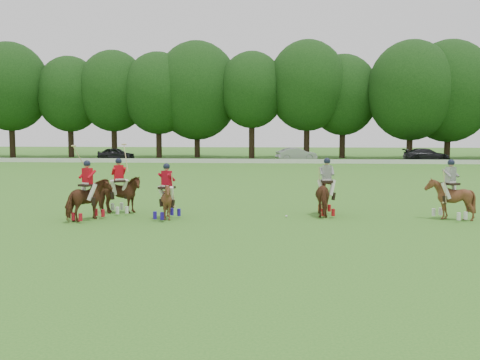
# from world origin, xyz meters

# --- Properties ---
(ground) EXTENTS (180.00, 180.00, 0.00)m
(ground) POSITION_xyz_m (0.00, 0.00, 0.00)
(ground) COLOR #327421
(ground) RESTS_ON ground
(tree_line) EXTENTS (117.98, 14.32, 14.75)m
(tree_line) POSITION_xyz_m (0.26, 48.05, 8.23)
(tree_line) COLOR black
(tree_line) RESTS_ON ground
(boundary_rail) EXTENTS (120.00, 0.10, 0.44)m
(boundary_rail) POSITION_xyz_m (0.00, 38.00, 0.22)
(boundary_rail) COLOR white
(boundary_rail) RESTS_ON ground
(car_left) EXTENTS (4.35, 2.23, 1.42)m
(car_left) POSITION_xyz_m (-15.22, 42.50, 0.71)
(car_left) COLOR black
(car_left) RESTS_ON ground
(car_mid) EXTENTS (4.68, 2.68, 1.46)m
(car_mid) POSITION_xyz_m (5.24, 42.50, 0.73)
(car_mid) COLOR #9B9CA1
(car_mid) RESTS_ON ground
(car_right) EXTENTS (4.95, 2.10, 1.43)m
(car_right) POSITION_xyz_m (19.36, 42.50, 0.71)
(car_right) COLOR black
(car_right) RESTS_ON ground
(polo_red_a) EXTENTS (1.56, 2.02, 2.81)m
(polo_red_a) POSITION_xyz_m (-3.76, 2.32, 0.82)
(polo_red_a) COLOR #4B2514
(polo_red_a) RESTS_ON ground
(polo_red_b) EXTENTS (1.97, 1.87, 2.81)m
(polo_red_b) POSITION_xyz_m (-3.08, 4.05, 0.81)
(polo_red_b) COLOR #4B2514
(polo_red_b) RESTS_ON ground
(polo_red_c) EXTENTS (1.59, 1.66, 2.15)m
(polo_red_c) POSITION_xyz_m (-0.84, 2.77, 0.76)
(polo_red_c) COLOR #4B2514
(polo_red_c) RESTS_ON ground
(polo_stripe_a) EXTENTS (1.18, 1.91, 2.30)m
(polo_stripe_a) POSITION_xyz_m (5.30, 4.16, 0.83)
(polo_stripe_a) COLOR #4B2514
(polo_stripe_a) RESTS_ON ground
(polo_stripe_b) EXTENTS (1.86, 1.90, 2.29)m
(polo_stripe_b) POSITION_xyz_m (9.90, 3.56, 0.82)
(polo_stripe_b) COLOR #4B2514
(polo_stripe_b) RESTS_ON ground
(polo_ball) EXTENTS (0.09, 0.09, 0.09)m
(polo_ball) POSITION_xyz_m (3.71, 3.61, 0.04)
(polo_ball) COLOR white
(polo_ball) RESTS_ON ground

